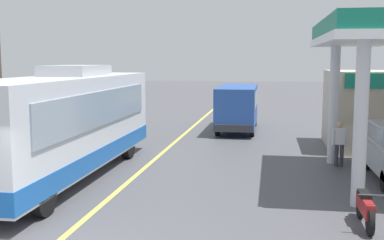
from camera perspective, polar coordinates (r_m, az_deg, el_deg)
ground at (r=28.39m, az=0.27°, el=-0.67°), size 120.00×120.00×0.00m
lane_divider_stripe at (r=23.52m, az=-1.64°, el=-2.29°), size 0.16×50.00×0.01m
coach_bus_main at (r=16.20m, az=-14.85°, el=-0.68°), size 2.60×11.04×3.69m
minibus_opposing_lane at (r=26.38m, az=5.47°, el=1.92°), size 2.04×6.13×2.44m
motorcycle_parked_forecourt at (r=12.02m, az=19.93°, el=-9.78°), size 0.55×1.80×0.92m
pedestrian_near_pump at (r=18.18m, az=17.19°, el=-2.44°), size 0.55×0.22×1.66m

